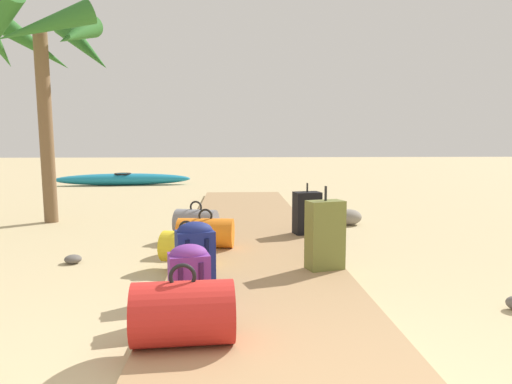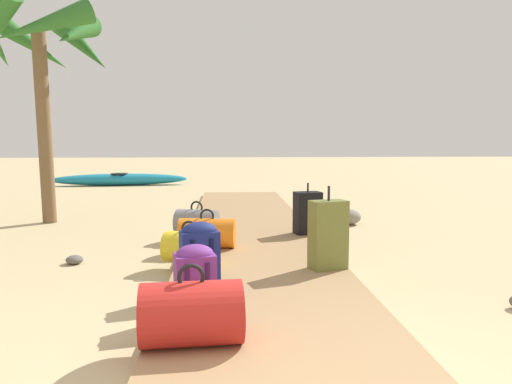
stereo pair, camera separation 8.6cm
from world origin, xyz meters
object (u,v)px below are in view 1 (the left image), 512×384
at_px(backpack_navy, 195,253).
at_px(suitcase_black, 307,213).
at_px(duffel_bag_orange, 206,233).
at_px(duffel_bag_grey, 196,222).
at_px(duffel_bag_yellow, 187,247).
at_px(suitcase_olive, 325,235).
at_px(backpack_purple, 189,275).
at_px(palm_tree_far_left, 39,47).
at_px(kayak, 123,179).
at_px(duffel_bag_red, 183,313).

bearing_deg(backpack_navy, suitcase_black, 60.22).
distance_m(duffel_bag_orange, duffel_bag_grey, 0.70).
xyz_separation_m(duffel_bag_yellow, suitcase_olive, (1.33, -0.31, 0.17)).
xyz_separation_m(backpack_purple, palm_tree_far_left, (-2.59, 4.20, 2.36)).
bearing_deg(kayak, duffel_bag_grey, -71.10).
bearing_deg(backpack_purple, suitcase_black, 64.91).
bearing_deg(backpack_navy, duffel_bag_red, -89.42).
height_order(suitcase_black, duffel_bag_red, suitcase_black).
distance_m(suitcase_black, duffel_bag_red, 3.57).
distance_m(backpack_purple, duffel_bag_red, 0.60).
relative_size(suitcase_olive, palm_tree_far_left, 0.23).
xyz_separation_m(duffel_bag_orange, backpack_purple, (-0.01, -2.01, 0.08)).
height_order(duffel_bag_yellow, backpack_navy, backpack_navy).
relative_size(backpack_navy, palm_tree_far_left, 0.16).
relative_size(backpack_purple, backpack_navy, 0.86).
bearing_deg(duffel_bag_orange, suitcase_olive, -39.50).
bearing_deg(duffel_bag_red, duffel_bag_yellow, 94.73).
relative_size(palm_tree_far_left, kayak, 0.88).
distance_m(suitcase_black, suitcase_olive, 1.71).
relative_size(suitcase_black, duffel_bag_red, 1.05).
height_order(backpack_purple, duffel_bag_red, duffel_bag_red).
xyz_separation_m(duffel_bag_orange, palm_tree_far_left, (-2.60, 2.19, 2.44)).
bearing_deg(duffel_bag_orange, suitcase_black, 29.88).
distance_m(duffel_bag_orange, duffel_bag_yellow, 0.68).
bearing_deg(duffel_bag_orange, backpack_navy, -90.09).
relative_size(backpack_purple, suitcase_olive, 0.61).
relative_size(suitcase_black, backpack_purple, 1.39).
bearing_deg(palm_tree_far_left, duffel_bag_yellow, -49.36).
xyz_separation_m(duffel_bag_grey, palm_tree_far_left, (-2.44, 1.50, 2.44)).
bearing_deg(kayak, duffel_bag_orange, -71.56).
relative_size(suitcase_black, suitcase_olive, 0.84).
bearing_deg(palm_tree_far_left, duffel_bag_orange, -40.10).
height_order(duffel_bag_grey, kayak, duffel_bag_grey).
xyz_separation_m(duffel_bag_yellow, duffel_bag_red, (0.16, -1.94, 0.04)).
bearing_deg(duffel_bag_red, kayak, 104.34).
relative_size(backpack_navy, kayak, 0.14).
height_order(duffel_bag_orange, duffel_bag_yellow, duffel_bag_orange).
height_order(duffel_bag_grey, backpack_navy, backpack_navy).
xyz_separation_m(duffel_bag_orange, suitcase_black, (1.27, 0.73, 0.11)).
xyz_separation_m(suitcase_black, palm_tree_far_left, (-3.87, 1.46, 2.33)).
distance_m(duffel_bag_orange, backpack_navy, 1.50).
distance_m(duffel_bag_orange, suitcase_black, 1.47).
xyz_separation_m(duffel_bag_yellow, backpack_navy, (0.15, -0.84, 0.13)).
bearing_deg(duffel_bag_grey, suitcase_olive, -51.11).
bearing_deg(suitcase_black, suitcase_olive, -93.22).
relative_size(duffel_bag_red, kayak, 0.16).
bearing_deg(backpack_navy, palm_tree_far_left, 125.15).
distance_m(duffel_bag_red, duffel_bag_grey, 3.29).
height_order(duffel_bag_yellow, suitcase_olive, suitcase_olive).
relative_size(duffel_bag_red, palm_tree_far_left, 0.19).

